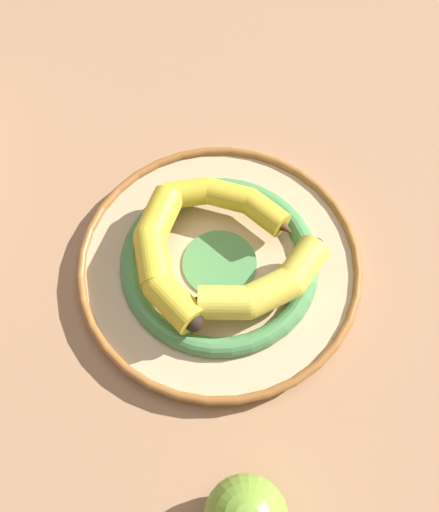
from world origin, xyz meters
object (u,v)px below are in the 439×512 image
(decorative_bowl, at_px, (219,264))
(banana_a, at_px, (229,201))
(banana_b, at_px, (161,256))
(banana_c, at_px, (263,288))

(decorative_bowl, distance_m, banana_a, 0.07)
(banana_a, relative_size, banana_b, 0.86)
(banana_c, bearing_deg, banana_a, 80.15)
(banana_b, bearing_deg, banana_c, 59.50)
(banana_a, relative_size, banana_c, 0.85)
(decorative_bowl, height_order, banana_c, banana_c)
(decorative_bowl, distance_m, banana_c, 0.07)
(decorative_bowl, xyz_separation_m, banana_b, (0.04, 0.05, 0.04))
(banana_a, bearing_deg, banana_c, 124.08)
(decorative_bowl, distance_m, banana_b, 0.07)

